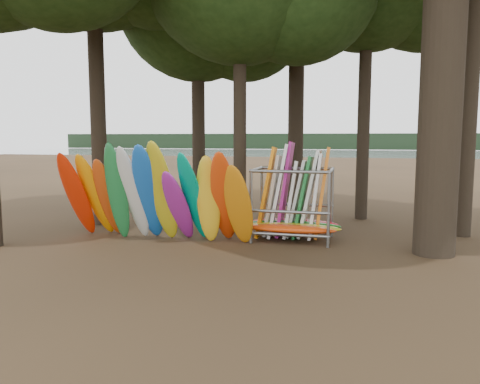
# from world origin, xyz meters

# --- Properties ---
(ground) EXTENTS (120.00, 120.00, 0.00)m
(ground) POSITION_xyz_m (0.00, 0.00, 0.00)
(ground) COLOR #47331E
(ground) RESTS_ON ground
(lake) EXTENTS (160.00, 160.00, 0.00)m
(lake) POSITION_xyz_m (0.00, 60.00, 0.00)
(lake) COLOR gray
(lake) RESTS_ON ground
(far_shore) EXTENTS (160.00, 4.00, 4.00)m
(far_shore) POSITION_xyz_m (0.00, 110.00, 2.00)
(far_shore) COLOR black
(far_shore) RESTS_ON ground
(oak_1) EXTENTS (7.20, 7.20, 11.44)m
(oak_1) POSITION_xyz_m (-3.55, 5.83, 8.28)
(oak_1) COLOR black
(oak_1) RESTS_ON ground
(kayak_row) EXTENTS (5.76, 2.16, 3.08)m
(kayak_row) POSITION_xyz_m (-2.96, 0.44, 1.31)
(kayak_row) COLOR red
(kayak_row) RESTS_ON ground
(storage_rack) EXTENTS (2.89, 1.53, 2.90)m
(storage_rack) POSITION_xyz_m (0.83, 1.69, 1.00)
(storage_rack) COLOR slate
(storage_rack) RESTS_ON ground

